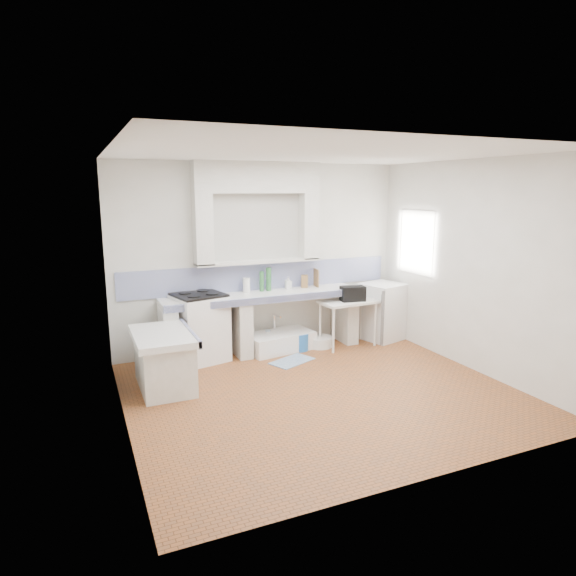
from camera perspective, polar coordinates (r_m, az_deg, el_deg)
name	(u,v)px	position (r m, az deg, el deg)	size (l,w,h in m)	color
floor	(321,392)	(6.14, 3.80, -11.84)	(4.50, 4.50, 0.00)	brown
ceiling	(324,153)	(5.66, 4.19, 15.24)	(4.50, 4.50, 0.00)	silver
wall_back	(262,257)	(7.54, -3.03, 3.61)	(4.50, 4.50, 0.00)	silver
wall_front	(439,319)	(4.10, 16.96, -3.44)	(4.50, 4.50, 0.00)	silver
wall_left	(118,294)	(5.12, -19.00, -0.69)	(4.50, 4.50, 0.00)	silver
wall_right	(472,266)	(7.05, 20.47, 2.36)	(4.50, 4.50, 0.00)	silver
alcove_mass	(257,177)	(7.32, -3.53, 12.59)	(1.90, 0.25, 0.45)	silver
window_frame	(426,242)	(8.03, 15.56, 5.12)	(0.35, 0.86, 1.06)	#3C2213
lace_valance	(419,218)	(7.91, 14.88, 7.83)	(0.01, 0.84, 0.24)	white
counter_slab	(263,296)	(7.32, -2.90, -0.92)	(3.00, 0.60, 0.08)	white
counter_lip	(270,300)	(7.07, -2.10, -1.36)	(3.00, 0.04, 0.10)	navy
counter_pier_left	(169,336)	(7.08, -13.57, -5.41)	(0.20, 0.55, 0.82)	silver
counter_pier_mid	(241,328)	(7.32, -5.44, -4.59)	(0.20, 0.55, 0.82)	silver
counter_pier_right	(345,316)	(8.01, 6.56, -3.21)	(0.20, 0.55, 0.82)	silver
peninsula_top	(163,336)	(6.22, -14.19, -5.37)	(0.70, 1.10, 0.08)	white
peninsula_base	(164,363)	(6.33, -14.04, -8.41)	(0.60, 1.00, 0.62)	silver
peninsula_lip	(190,333)	(6.28, -11.22, -5.08)	(0.04, 1.10, 0.10)	navy
backsplash	(262,276)	(7.57, -2.97, 1.34)	(4.27, 0.03, 0.40)	navy
stove	(200,328)	(7.16, -10.12, -4.58)	(0.66, 0.64, 0.94)	white
sink	(279,342)	(7.58, -1.01, -6.26)	(1.01, 0.55, 0.24)	white
side_table	(348,323)	(7.76, 6.89, -4.06)	(0.87, 0.48, 0.04)	white
fridge	(382,311)	(8.20, 10.75, -2.65)	(0.59, 0.59, 0.92)	white
bucket_red	(268,345)	(7.43, -2.30, -6.53)	(0.29, 0.29, 0.27)	#B40F0F
bucket_orange	(284,340)	(7.62, -0.44, -6.06)	(0.29, 0.29, 0.27)	red
bucket_blue	(299,341)	(7.58, 1.33, -6.16)	(0.28, 0.28, 0.27)	blue
basin_white	(320,342)	(7.77, 3.66, -6.18)	(0.40, 0.40, 0.15)	white
water_bottle_a	(268,339)	(7.64, -2.32, -5.91)	(0.08, 0.08, 0.30)	silver
water_bottle_b	(276,339)	(7.72, -1.38, -5.85)	(0.07, 0.07, 0.26)	silver
black_bag	(353,294)	(7.64, 7.46, -0.64)	(0.36, 0.21, 0.23)	black
green_bottle_a	(262,281)	(7.44, -3.05, 0.77)	(0.07, 0.07, 0.30)	#2F6E37
green_bottle_b	(269,279)	(7.47, -2.24, 1.02)	(0.08, 0.08, 0.35)	#2F6E37
knife_block	(304,281)	(7.72, 1.91, 0.78)	(0.10, 0.08, 0.20)	olive
cutting_board	(316,278)	(7.80, 3.26, 1.18)	(0.02, 0.21, 0.28)	olive
paper_towel	(246,285)	(7.37, -4.80, 0.31)	(0.11, 0.11, 0.22)	white
soap_bottle	(288,283)	(7.61, 0.03, 0.61)	(0.09, 0.09, 0.19)	white
rug	(292,361)	(7.13, 0.45, -8.40)	(0.62, 0.36, 0.01)	#315A94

